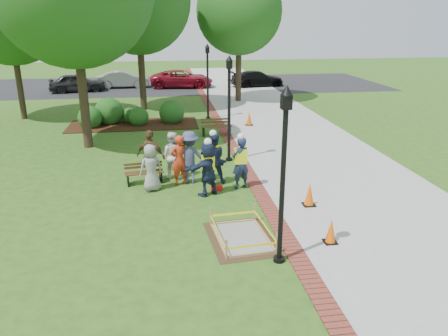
{
  "coord_description": "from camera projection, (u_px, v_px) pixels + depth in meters",
  "views": [
    {
      "loc": [
        -1.39,
        -12.02,
        5.6
      ],
      "look_at": [
        0.5,
        1.2,
        1.0
      ],
      "focal_mm": 35.0,
      "sensor_mm": 36.0,
      "label": 1
    }
  ],
  "objects": [
    {
      "name": "wet_concrete_pad",
      "position": [
        242.0,
        231.0,
        11.62
      ],
      "size": [
        1.9,
        2.44,
        0.55
      ],
      "color": "#47331E",
      "rests_on": "ground"
    },
    {
      "name": "ground",
      "position": [
        213.0,
        213.0,
        13.26
      ],
      "size": [
        100.0,
        100.0,
        0.0
      ],
      "primitive_type": "plane",
      "color": "#285116",
      "rests_on": "ground"
    },
    {
      "name": "bench_far",
      "position": [
        216.0,
        130.0,
        21.9
      ],
      "size": [
        1.53,
        0.54,
        0.82
      ],
      "color": "#4F391B",
      "rests_on": "ground"
    },
    {
      "name": "casual_person_b",
      "position": [
        179.0,
        160.0,
        15.25
      ],
      "size": [
        0.67,
        0.55,
        1.78
      ],
      "color": "red",
      "rests_on": "ground"
    },
    {
      "name": "hivis_worker_a",
      "position": [
        208.0,
        167.0,
        14.31
      ],
      "size": [
        0.68,
        0.6,
        1.95
      ],
      "color": "#1A2944",
      "rests_on": "ground"
    },
    {
      "name": "casual_person_d",
      "position": [
        151.0,
        156.0,
        15.48
      ],
      "size": [
        0.72,
        0.63,
        1.89
      ],
      "color": "brown",
      "rests_on": "ground"
    },
    {
      "name": "tree_right",
      "position": [
        239.0,
        12.0,
        29.17
      ],
      "size": [
        5.75,
        5.75,
        8.89
      ],
      "color": "#3D2D1E",
      "rests_on": "ground"
    },
    {
      "name": "shrub_d",
      "position": [
        172.0,
        123.0,
        24.56
      ],
      "size": [
        1.4,
        1.4,
        1.4
      ],
      "primitive_type": "sphere",
      "color": "#244F16",
      "rests_on": "ground"
    },
    {
      "name": "shrub_b",
      "position": [
        110.0,
        124.0,
        24.41
      ],
      "size": [
        1.57,
        1.57,
        1.57
      ],
      "primitive_type": "sphere",
      "color": "#244F16",
      "rests_on": "ground"
    },
    {
      "name": "parking_lot",
      "position": [
        177.0,
        85.0,
        38.52
      ],
      "size": [
        36.0,
        12.0,
        0.01
      ],
      "primitive_type": "cube",
      "color": "black",
      "rests_on": "ground"
    },
    {
      "name": "sidewalk",
      "position": [
        284.0,
        129.0,
        23.28
      ],
      "size": [
        6.0,
        60.0,
        0.02
      ],
      "primitive_type": "cube",
      "color": "#9E9E99",
      "rests_on": "ground"
    },
    {
      "name": "casual_person_c",
      "position": [
        172.0,
        155.0,
        15.88
      ],
      "size": [
        0.62,
        0.47,
        1.74
      ],
      "color": "white",
      "rests_on": "ground"
    },
    {
      "name": "hivis_worker_c",
      "position": [
        213.0,
        157.0,
        15.32
      ],
      "size": [
        0.58,
        0.38,
        1.96
      ],
      "color": "#1B1C48",
      "rests_on": "ground"
    },
    {
      "name": "parked_car_c",
      "position": [
        182.0,
        87.0,
        37.08
      ],
      "size": [
        2.57,
        5.04,
        1.59
      ],
      "primitive_type": "imported",
      "rotation": [
        0.0,
        0.0,
        1.47
      ],
      "color": "maroon",
      "rests_on": "ground"
    },
    {
      "name": "tree_far",
      "position": [
        8.0,
        9.0,
        23.64
      ],
      "size": [
        5.99,
        5.99,
        9.04
      ],
      "color": "#3D2D1E",
      "rests_on": "ground"
    },
    {
      "name": "hivis_worker_b",
      "position": [
        241.0,
        161.0,
        14.87
      ],
      "size": [
        0.68,
        0.56,
        1.97
      ],
      "color": "#18223F",
      "rests_on": "ground"
    },
    {
      "name": "mulch_bed",
      "position": [
        134.0,
        125.0,
        24.08
      ],
      "size": [
        7.0,
        3.0,
        0.05
      ],
      "primitive_type": "cube",
      "color": "#381E0F",
      "rests_on": "ground"
    },
    {
      "name": "shrub_c",
      "position": [
        139.0,
        125.0,
        24.04
      ],
      "size": [
        1.1,
        1.1,
        1.1
      ],
      "primitive_type": "sphere",
      "color": "#244F16",
      "rests_on": "ground"
    },
    {
      "name": "parked_car_a",
      "position": [
        78.0,
        92.0,
        34.86
      ],
      "size": [
        2.89,
        5.13,
        1.58
      ],
      "primitive_type": "imported",
      "rotation": [
        0.0,
        0.0,
        1.74
      ],
      "color": "#232325",
      "rests_on": "ground"
    },
    {
      "name": "shrub_e",
      "position": [
        130.0,
        122.0,
        24.69
      ],
      "size": [
        0.9,
        0.9,
        0.9
      ],
      "primitive_type": "sphere",
      "color": "#244F16",
      "rests_on": "ground"
    },
    {
      "name": "casual_person_e",
      "position": [
        190.0,
        157.0,
        15.41
      ],
      "size": [
        0.65,
        0.46,
        1.88
      ],
      "color": "#3A4166",
      "rests_on": "ground"
    },
    {
      "name": "parked_car_d",
      "position": [
        257.0,
        86.0,
        37.66
      ],
      "size": [
        2.47,
        4.62,
        1.44
      ],
      "primitive_type": "imported",
      "rotation": [
        0.0,
        0.0,
        1.7
      ],
      "color": "black",
      "rests_on": "ground"
    },
    {
      "name": "cone_far",
      "position": [
        249.0,
        119.0,
        23.87
      ],
      "size": [
        0.39,
        0.39,
        0.77
      ],
      "color": "black",
      "rests_on": "ground"
    },
    {
      "name": "tree_back",
      "position": [
        138.0,
        1.0,
        26.09
      ],
      "size": [
        6.39,
        6.39,
        9.78
      ],
      "color": "#3D2D1E",
      "rests_on": "ground"
    },
    {
      "name": "shrub_a",
      "position": [
        91.0,
        128.0,
        23.51
      ],
      "size": [
        1.27,
        1.27,
        1.27
      ],
      "primitive_type": "sphere",
      "color": "#244F16",
      "rests_on": "ground"
    },
    {
      "name": "casual_person_a",
      "position": [
        151.0,
        168.0,
        14.72
      ],
      "size": [
        0.6,
        0.5,
        1.62
      ],
      "color": "gray",
      "rests_on": "ground"
    },
    {
      "name": "lamp_near",
      "position": [
        283.0,
        165.0,
        9.81
      ],
      "size": [
        0.28,
        0.28,
        4.26
      ],
      "color": "black",
      "rests_on": "ground"
    },
    {
      "name": "parked_car_b",
      "position": [
        124.0,
        88.0,
        36.93
      ],
      "size": [
        2.32,
        4.78,
        1.52
      ],
      "primitive_type": "imported",
      "rotation": [
        0.0,
        0.0,
        1.64
      ],
      "color": "gray",
      "rests_on": "ground"
    },
    {
      "name": "brick_edging",
      "position": [
        224.0,
        131.0,
        22.85
      ],
      "size": [
        0.5,
        60.0,
        0.03
      ],
      "primitive_type": "cube",
      "color": "maroon",
      "rests_on": "ground"
    },
    {
      "name": "cone_front",
      "position": [
        331.0,
        232.0,
        11.36
      ],
      "size": [
        0.34,
        0.34,
        0.68
      ],
      "color": "black",
      "rests_on": "ground"
    },
    {
      "name": "lamp_far",
      "position": [
        208.0,
        76.0,
        24.78
      ],
      "size": [
        0.28,
        0.28,
        4.26
      ],
      "color": "black",
      "rests_on": "ground"
    },
    {
      "name": "cone_back",
      "position": [
        309.0,
        195.0,
        13.63
      ],
      "size": [
        0.38,
        0.38,
        0.75
      ],
      "color": "black",
      "rests_on": "ground"
    },
    {
      "name": "lamp_mid",
      "position": [
        229.0,
        101.0,
        17.3
      ],
      "size": [
        0.28,
        0.28,
        4.26
      ],
      "color": "black",
      "rests_on": "ground"
    },
    {
      "name": "bench_near",
      "position": [
        144.0,
        177.0,
        15.54
      ],
      "size": [
        1.39,
        0.65,
        0.73
      ],
      "color": "#543B1C",
      "rests_on": "ground"
    },
    {
      "name": "toolbox",
      "position": [
        217.0,
        188.0,
        14.92
      ],
      "size": [
        0.41,
        0.3,
        0.18
      ],
      "primitive_type": "cube",
      "rotation": [
        0.0,
        0.0,
        0.32
      ],
      "color": "#AE170D",
      "rests_on": "ground"
    }
  ]
}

